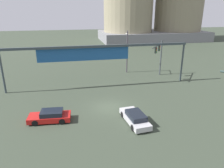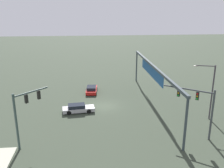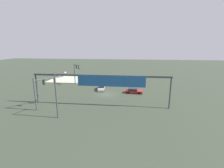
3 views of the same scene
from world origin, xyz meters
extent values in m
plane|color=#353E30|center=(0.00, 0.00, 0.00)|extent=(206.80, 206.80, 0.00)
cube|color=#B0B19B|center=(16.83, -17.11, 0.07)|extent=(10.91, 13.21, 0.15)
cylinder|color=#304340|center=(11.62, -10.19, 3.23)|extent=(0.25, 0.25, 6.46)
cylinder|color=#304340|center=(10.11, -8.71, 6.11)|extent=(3.16, 3.10, 0.19)
cube|color=black|center=(10.58, -9.17, 5.49)|extent=(0.41, 0.41, 0.95)
cylinder|color=red|center=(10.47, -9.29, 5.79)|extent=(0.18, 0.18, 0.20)
cylinder|color=orange|center=(10.47, -9.29, 5.49)|extent=(0.18, 0.18, 0.20)
cylinder|color=green|center=(10.47, -9.29, 5.19)|extent=(0.18, 0.18, 0.20)
cube|color=black|center=(9.45, -8.07, 5.49)|extent=(0.41, 0.41, 0.95)
cylinder|color=red|center=(9.34, -8.18, 5.79)|extent=(0.18, 0.18, 0.20)
cylinder|color=orange|center=(9.34, -8.18, 5.49)|extent=(0.18, 0.18, 0.20)
cylinder|color=green|center=(9.34, -8.18, 5.19)|extent=(0.18, 0.18, 0.20)
cylinder|color=#3B4044|center=(11.55, 11.47, 3.07)|extent=(0.23, 0.23, 6.15)
cylinder|color=#3B4044|center=(9.76, 9.12, 5.72)|extent=(3.73, 4.80, 0.18)
cube|color=black|center=(10.45, 10.03, 5.11)|extent=(0.40, 0.41, 0.95)
cylinder|color=red|center=(10.58, 9.94, 5.41)|extent=(0.17, 0.20, 0.20)
cylinder|color=orange|center=(10.58, 9.94, 5.11)|extent=(0.17, 0.20, 0.20)
cylinder|color=green|center=(10.58, 9.94, 4.81)|extent=(0.17, 0.20, 0.20)
cube|color=black|center=(9.11, 8.28, 5.11)|extent=(0.40, 0.41, 0.95)
cylinder|color=red|center=(9.24, 8.19, 5.41)|extent=(0.17, 0.20, 0.20)
cylinder|color=orange|center=(9.24, 8.19, 5.11)|extent=(0.17, 0.20, 0.20)
cylinder|color=green|center=(9.24, 8.19, 4.81)|extent=(0.17, 0.20, 0.20)
cylinder|color=#3D363E|center=(6.10, 14.15, 3.83)|extent=(0.20, 0.20, 7.66)
cylinder|color=#3D363E|center=(5.69, 13.00, 7.51)|extent=(0.94, 2.34, 0.12)
ellipsoid|color=silver|center=(5.27, 11.85, 7.41)|extent=(0.49, 0.67, 0.20)
cylinder|color=#343F44|center=(-13.52, 7.60, 3.00)|extent=(0.28, 0.28, 6.00)
cylinder|color=#343F44|center=(13.52, 7.60, 3.00)|extent=(0.28, 0.28, 6.00)
cube|color=#343F44|center=(0.00, 7.60, 6.17)|extent=(27.44, 0.35, 0.35)
cube|color=#1C4F89|center=(-2.19, 7.81, 5.16)|extent=(13.30, 0.08, 2.12)
cube|color=red|center=(-6.83, -1.96, 0.44)|extent=(4.50, 2.17, 0.55)
cube|color=black|center=(-6.57, -1.98, 0.96)|extent=(2.39, 1.79, 0.50)
cylinder|color=black|center=(-8.25, -2.71, 0.32)|extent=(0.66, 0.27, 0.64)
cylinder|color=black|center=(-8.12, -1.00, 0.32)|extent=(0.66, 0.27, 0.64)
cylinder|color=black|center=(-5.55, -2.92, 0.32)|extent=(0.66, 0.27, 0.64)
cylinder|color=black|center=(-5.42, -1.22, 0.32)|extent=(0.66, 0.27, 0.64)
cube|color=#B6B5B8|center=(1.93, -4.06, 0.44)|extent=(2.22, 4.84, 0.55)
cube|color=black|center=(1.96, -4.34, 0.96)|extent=(1.78, 2.58, 0.50)
cylinder|color=black|center=(0.97, -2.70, 0.32)|extent=(0.29, 0.66, 0.64)
cylinder|color=black|center=(2.58, -2.53, 0.32)|extent=(0.29, 0.66, 0.64)
cylinder|color=black|center=(1.27, -5.59, 0.32)|extent=(0.29, 0.66, 0.64)
cylinder|color=black|center=(2.88, -5.42, 0.32)|extent=(0.29, 0.66, 0.64)
camera|label=1|loc=(-4.41, -22.87, 11.31)|focal=33.97mm
camera|label=2|loc=(36.35, -2.42, 14.89)|focal=39.82mm
camera|label=3|loc=(-6.00, 38.07, 11.96)|focal=25.82mm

